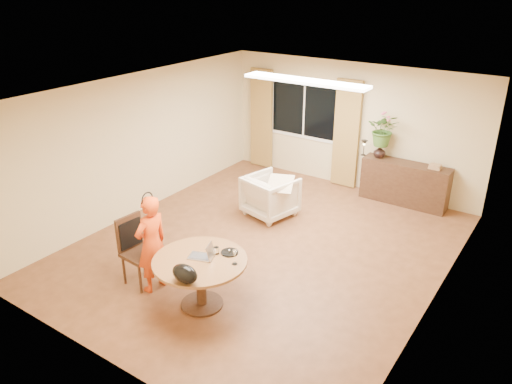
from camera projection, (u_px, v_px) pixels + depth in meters
floor at (264, 247)px, 8.31m from camera, size 6.50×6.50×0.00m
ceiling at (265, 92)px, 7.26m from camera, size 6.50×6.50×0.00m
wall_back at (351, 126)px, 10.25m from camera, size 5.50×0.00×5.50m
wall_left at (140, 144)px, 9.20m from camera, size 0.00×6.50×6.50m
wall_right at (444, 220)px, 6.38m from camera, size 0.00×6.50×6.50m
window at (304, 109)px, 10.72m from camera, size 1.70×0.03×1.30m
curtain_left at (262, 119)px, 11.34m from camera, size 0.55×0.08×2.25m
curtain_right at (346, 134)px, 10.26m from camera, size 0.55×0.08×2.25m
ceiling_panel at (305, 81)px, 8.18m from camera, size 2.20×0.35×0.05m
dining_table at (200, 269)px, 6.66m from camera, size 1.27×1.27×0.72m
dining_chair at (140, 252)px, 7.17m from camera, size 0.53×0.49×1.03m
child at (152, 244)px, 6.96m from camera, size 0.56×0.40×1.45m
laptop at (200, 250)px, 6.61m from camera, size 0.38×0.31×0.22m
tumbler at (216, 250)px, 6.71m from camera, size 0.08×0.08×0.10m
wine_glass at (235, 257)px, 6.45m from camera, size 0.08×0.08×0.20m
pot_lid at (230, 252)px, 6.74m from camera, size 0.26×0.26×0.04m
handbag at (185, 274)px, 6.07m from camera, size 0.41×0.31×0.24m
armchair at (270, 196)px, 9.28m from camera, size 1.01×1.03×0.78m
throw at (281, 180)px, 8.93m from camera, size 0.63×0.68×0.03m
sideboard at (404, 183)px, 9.75m from camera, size 1.68×0.41×0.84m
vase at (380, 152)px, 9.82m from camera, size 0.26×0.26×0.25m
bouquet at (384, 130)px, 9.62m from camera, size 0.70×0.64×0.66m
book_stack at (435, 166)px, 9.29m from camera, size 0.25×0.21×0.09m
desk_lamp at (364, 147)px, 9.93m from camera, size 0.15×0.15×0.33m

